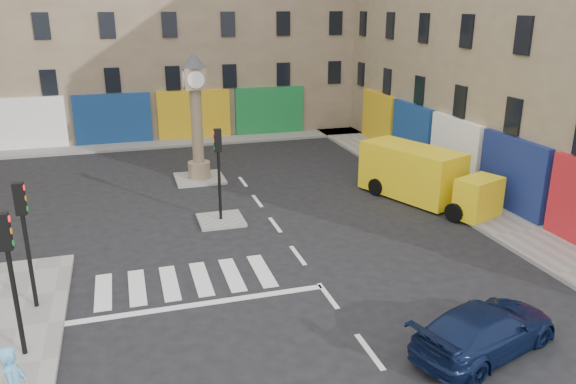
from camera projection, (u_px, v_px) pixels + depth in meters
name	position (u px, v px, depth m)	size (l,w,h in m)	color
ground	(340.00, 312.00, 16.01)	(120.00, 120.00, 0.00)	black
sidewalk_right	(430.00, 183.00, 27.44)	(2.60, 30.00, 0.15)	gray
sidewalk_far	(149.00, 144.00, 35.07)	(32.00, 2.40, 0.15)	gray
island_near	(221.00, 220.00, 22.72)	(1.80, 1.80, 0.12)	gray
island_far	(200.00, 178.00, 28.17)	(2.40, 2.40, 0.12)	gray
building_right	(561.00, 12.00, 26.64)	(10.00, 30.00, 16.00)	#938560
building_far	(134.00, 2.00, 37.67)	(32.00, 10.00, 17.00)	gray
traffic_light_left_near	(9.00, 263.00, 13.10)	(0.28, 0.22, 3.70)	black
traffic_light_left_far	(24.00, 226.00, 15.28)	(0.28, 0.22, 3.70)	black
traffic_light_island	(218.00, 160.00, 21.91)	(0.28, 0.22, 3.70)	black
clock_pillar	(196.00, 109.00, 27.06)	(1.20, 1.20, 6.10)	#938560
navy_sedan	(485.00, 329.00, 14.04)	(1.76, 4.34, 1.26)	black
yellow_van	(423.00, 176.00, 24.75)	(4.11, 6.70, 2.35)	yellow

